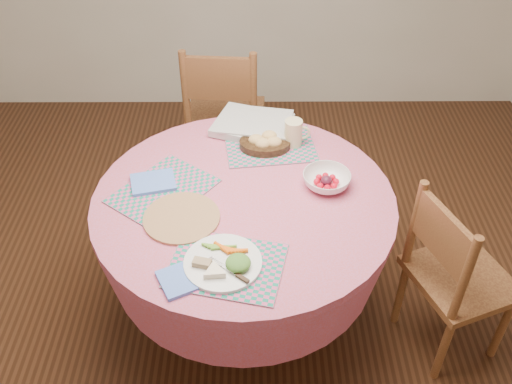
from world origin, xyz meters
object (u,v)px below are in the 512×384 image
at_px(dinner_plate, 225,262).
at_px(chair_right, 453,275).
at_px(wicker_trivet, 182,218).
at_px(chair_back, 224,115).
at_px(bread_bowl, 265,142).
at_px(latte_mug, 294,133).
at_px(fruit_bowl, 326,180).
at_px(dining_table, 244,232).

bearing_deg(dinner_plate, chair_right, 13.13).
xyz_separation_m(chair_right, dinner_plate, (-0.94, -0.22, 0.32)).
bearing_deg(wicker_trivet, chair_right, -1.51).
relative_size(chair_back, bread_bowl, 4.15).
bearing_deg(latte_mug, fruit_bowl, -67.93).
distance_m(chair_right, latte_mug, 0.92).
bearing_deg(dining_table, latte_mug, 58.96).
bearing_deg(latte_mug, wicker_trivet, -133.02).
bearing_deg(chair_right, wicker_trivet, 67.32).
relative_size(wicker_trivet, latte_mug, 2.44).
bearing_deg(chair_back, dining_table, 101.39).
relative_size(dining_table, dinner_plate, 4.42).
bearing_deg(latte_mug, chair_right, -38.65).
xyz_separation_m(chair_right, fruit_bowl, (-0.54, 0.23, 0.33)).
bearing_deg(dinner_plate, wicker_trivet, 125.41).
distance_m(dining_table, chair_back, 1.04).
bearing_deg(dinner_plate, latte_mug, 69.05).
height_order(chair_right, bread_bowl, chair_right).
xyz_separation_m(wicker_trivet, bread_bowl, (0.33, 0.47, 0.03)).
xyz_separation_m(chair_back, wicker_trivet, (-0.11, -1.15, 0.26)).
distance_m(chair_back, bread_bowl, 0.77).
bearing_deg(latte_mug, dining_table, -121.04).
distance_m(chair_right, bread_bowl, 0.99).
relative_size(dining_table, fruit_bowl, 5.53).
relative_size(chair_right, wicker_trivet, 2.89).
bearing_deg(fruit_bowl, dinner_plate, -132.06).
distance_m(wicker_trivet, latte_mug, 0.68).
bearing_deg(chair_back, chair_right, 134.63).
height_order(chair_back, latte_mug, chair_back).
bearing_deg(wicker_trivet, fruit_bowl, 18.93).
bearing_deg(latte_mug, bread_bowl, -168.55).
bearing_deg(chair_back, latte_mug, 122.40).
bearing_deg(latte_mug, chair_back, 118.29).
relative_size(dinner_plate, fruit_bowl, 1.25).
xyz_separation_m(bread_bowl, latte_mug, (0.13, 0.03, 0.03)).
height_order(chair_back, wicker_trivet, chair_back).
height_order(chair_right, wicker_trivet, chair_right).
distance_m(dining_table, chair_right, 0.90).
bearing_deg(wicker_trivet, bread_bowl, 54.63).
distance_m(wicker_trivet, dinner_plate, 0.31).
bearing_deg(dining_table, fruit_bowl, 12.11).
relative_size(chair_right, bread_bowl, 3.77).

